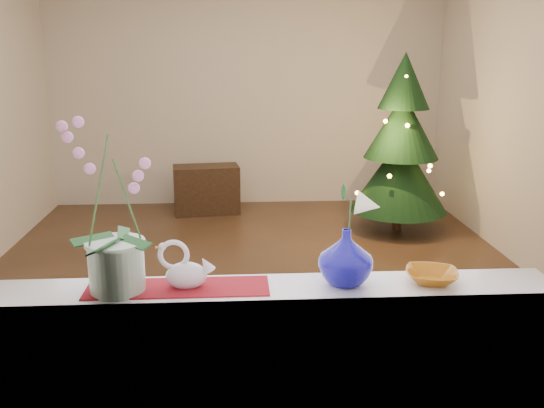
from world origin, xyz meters
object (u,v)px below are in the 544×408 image
(blue_vase, at_px, (346,253))
(side_table, at_px, (207,190))
(paperweight, at_px, (352,279))
(orchid_pot, at_px, (113,207))
(swan, at_px, (186,265))
(amber_dish, at_px, (432,277))
(xmas_tree, at_px, (401,144))

(blue_vase, xyz_separation_m, side_table, (-0.75, 4.41, -0.78))
(blue_vase, xyz_separation_m, paperweight, (0.02, -0.04, -0.10))
(paperweight, bearing_deg, side_table, 99.79)
(orchid_pot, distance_m, swan, 0.35)
(orchid_pot, xyz_separation_m, blue_vase, (0.87, 0.02, -0.20))
(side_table, bearing_deg, amber_dish, -83.24)
(amber_dish, bearing_deg, swan, 179.85)
(orchid_pot, bearing_deg, swan, 3.76)
(blue_vase, height_order, side_table, blue_vase)
(orchid_pot, distance_m, amber_dish, 1.26)
(blue_vase, bearing_deg, swan, -179.50)
(swan, distance_m, paperweight, 0.64)
(swan, relative_size, blue_vase, 0.85)
(orchid_pot, xyz_separation_m, paperweight, (0.90, -0.02, -0.30))
(paperweight, height_order, xmas_tree, xmas_tree)
(orchid_pot, xyz_separation_m, amber_dish, (1.22, 0.01, -0.31))
(orchid_pot, relative_size, xmas_tree, 0.37)
(blue_vase, distance_m, side_table, 4.54)
(blue_vase, distance_m, paperweight, 0.11)
(amber_dish, height_order, xmas_tree, xmas_tree)
(blue_vase, relative_size, side_table, 0.36)
(swan, height_order, paperweight, swan)
(orchid_pot, relative_size, side_table, 0.92)
(paperweight, xyz_separation_m, side_table, (-0.77, 4.45, -0.68))
(orchid_pot, distance_m, side_table, 4.54)
(orchid_pot, xyz_separation_m, xmas_tree, (2.09, 3.67, -0.37))
(blue_vase, relative_size, paperweight, 4.04)
(paperweight, relative_size, xmas_tree, 0.04)
(swan, relative_size, paperweight, 3.41)
(swan, bearing_deg, blue_vase, 4.90)
(paperweight, relative_size, amber_dish, 0.37)
(xmas_tree, bearing_deg, side_table, 158.76)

